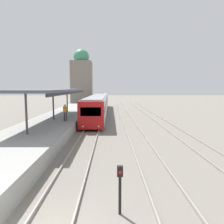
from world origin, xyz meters
TOP-DOWN VIEW (x-y plane):
  - platform_canopy at (-3.96, 17.05)m, footprint 4.00×18.13m
  - person_on_platform at (-2.55, 15.86)m, footprint 0.40×0.40m
  - train_near at (0.00, 30.52)m, footprint 2.57×30.36m
  - signal_post_near at (2.21, 1.56)m, footprint 0.20×0.22m
  - distant_domed_building at (-4.90, 46.63)m, footprint 4.73×4.73m

SIDE VIEW (x-z plane):
  - signal_post_near at x=2.21m, z-range 0.21..1.91m
  - train_near at x=0.00m, z-range 0.17..3.27m
  - person_on_platform at x=-2.55m, z-range 1.16..2.82m
  - platform_canopy at x=-3.96m, z-range 2.43..5.55m
  - distant_domed_building at x=-4.90m, z-range -0.35..12.91m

